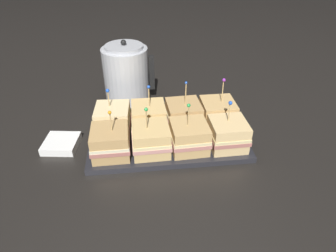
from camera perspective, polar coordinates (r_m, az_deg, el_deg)
The scene contains 12 objects.
ground_plane at distance 0.96m, azimuth 0.00°, elevation -3.19°, with size 6.00×6.00×0.00m, color black.
serving_platter at distance 0.96m, azimuth 0.00°, elevation -2.77°, with size 0.49×0.25×0.02m.
sandwich_front_far_left at distance 0.88m, azimuth -10.90°, elevation -3.01°, with size 0.11×0.11×0.15m.
sandwich_front_center_left at distance 0.88m, azimuth -3.26°, elevation -2.52°, with size 0.11×0.11×0.15m.
sandwich_front_center_right at distance 0.89m, azimuth 4.05°, elevation -2.02°, with size 0.12×0.12×0.16m.
sandwich_front_far_right at distance 0.91m, azimuth 11.31°, elevation -1.50°, with size 0.11×0.11×0.15m.
sandwich_back_far_left at distance 0.98m, azimuth -10.42°, elevation 1.20°, with size 0.12×0.12×0.15m.
sandwich_back_center_left at distance 0.97m, azimuth -3.71°, elevation 1.56°, with size 0.11×0.11×0.16m.
sandwich_back_center_right at distance 0.98m, azimuth 2.97°, elevation 1.98°, with size 0.12×0.12×0.17m.
sandwich_back_far_right at distance 1.00m, azimuth 9.40°, elevation 2.35°, with size 0.11×0.11×0.17m.
kettle_steel at distance 1.15m, azimuth -7.92°, elevation 9.55°, with size 0.19×0.17×0.25m.
napkin_stack at distance 1.00m, azimuth -19.66°, elevation -3.15°, with size 0.11×0.11×0.02m.
Camera 1 is at (-0.08, -0.76, 0.58)m, focal length 32.00 mm.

